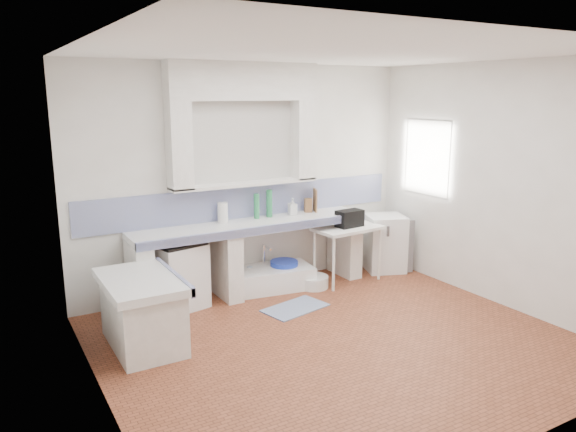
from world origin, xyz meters
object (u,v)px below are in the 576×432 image
stove (179,276)px  fridge (385,243)px  side_table (347,254)px  sink (271,279)px

stove → fridge: fridge is taller
side_table → fridge: (0.73, 0.12, 0.02)m
stove → side_table: (2.22, -0.25, -0.01)m
sink → stove: bearing=-171.3°
sink → side_table: 1.06m
side_table → fridge: fridge is taller
sink → fridge: fridge is taller
stove → side_table: 2.23m
sink → fridge: size_ratio=1.31×
side_table → fridge: size_ratio=1.13×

